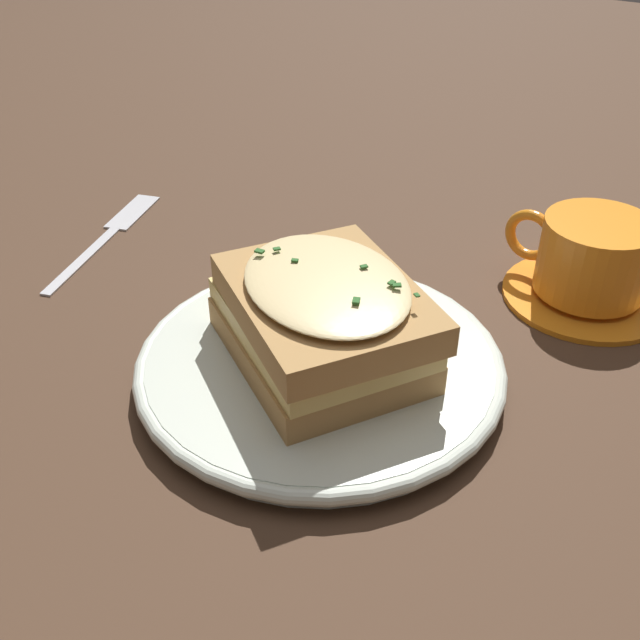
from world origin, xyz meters
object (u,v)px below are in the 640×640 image
object	(u,v)px
sandwich	(323,318)
fork	(115,228)
teacup_with_saucer	(590,265)
dinner_plate	(320,365)

from	to	relation	value
sandwich	fork	distance (m)	0.27
teacup_with_saucer	fork	xyz separation A→B (m)	(-0.38, -0.10, -0.03)
teacup_with_saucer	fork	bearing A→B (deg)	23.49
dinner_plate	sandwich	world-z (taller)	sandwich
dinner_plate	teacup_with_saucer	size ratio (longest dim) A/B	1.79
dinner_plate	sandwich	size ratio (longest dim) A/B	1.38
dinner_plate	fork	world-z (taller)	dinner_plate
fork	dinner_plate	bearing A→B (deg)	-33.19
dinner_plate	fork	size ratio (longest dim) A/B	1.36
sandwich	fork	bearing A→B (deg)	162.80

